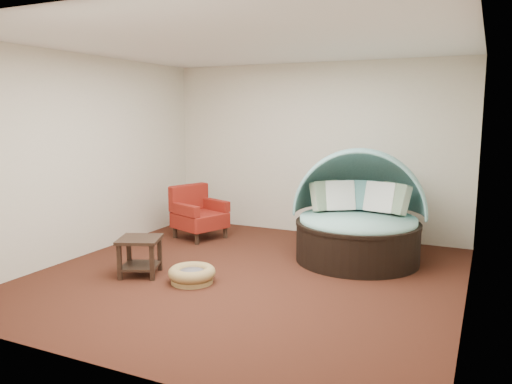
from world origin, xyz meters
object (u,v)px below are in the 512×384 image
at_px(pet_basket, 192,274).
at_px(red_armchair, 198,214).
at_px(canopy_daybed, 358,208).
at_px(side_table, 140,251).

relative_size(pet_basket, red_armchair, 0.76).
xyz_separation_m(canopy_daybed, side_table, (-2.27, -1.85, -0.40)).
bearing_deg(red_armchair, side_table, -58.86).
xyz_separation_m(red_armchair, side_table, (0.36, -1.94, -0.08)).
distance_m(canopy_daybed, side_table, 2.95).
relative_size(canopy_daybed, red_armchair, 2.16).
bearing_deg(canopy_daybed, red_armchair, 167.20).
relative_size(canopy_daybed, pet_basket, 2.86).
height_order(pet_basket, red_armchair, red_armchair).
height_order(canopy_daybed, side_table, canopy_daybed).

